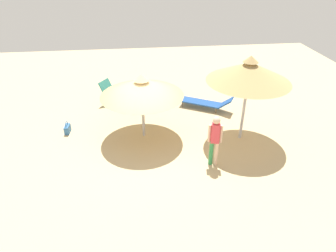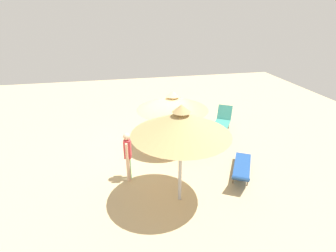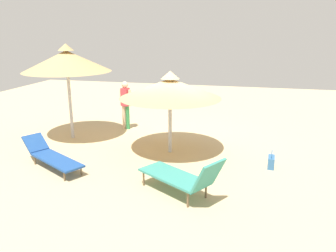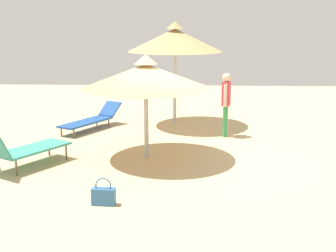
# 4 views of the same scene
# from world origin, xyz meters

# --- Properties ---
(ground) EXTENTS (24.00, 24.00, 0.10)m
(ground) POSITION_xyz_m (0.00, 0.00, -0.05)
(ground) COLOR tan
(parasol_umbrella_back) EXTENTS (2.90, 2.90, 2.40)m
(parasol_umbrella_back) POSITION_xyz_m (0.64, 0.02, 1.91)
(parasol_umbrella_back) COLOR #B2B2B7
(parasol_umbrella_back) RESTS_ON ground
(parasol_umbrella_far_right) EXTENTS (2.80, 2.80, 3.09)m
(parasol_umbrella_far_right) POSITION_xyz_m (0.07, -3.49, 2.55)
(parasol_umbrella_far_right) COLOR #B2B2B7
(parasol_umbrella_far_right) RESTS_ON ground
(lounge_chair_near_left) EXTENTS (1.64, 2.05, 1.04)m
(lounge_chair_near_left) POSITION_xyz_m (3.24, 0.91, 0.46)
(lounge_chair_near_left) COLOR teal
(lounge_chair_near_left) RESTS_ON ground
(lounge_chair_front) EXTENTS (1.59, 2.24, 0.67)m
(lounge_chair_front) POSITION_xyz_m (2.48, -2.76, 0.31)
(lounge_chair_front) COLOR #1E478C
(lounge_chair_front) RESTS_ON ground
(person_standing_center) EXTENTS (0.27, 0.44, 1.74)m
(person_standing_center) POSITION_xyz_m (-1.36, -2.11, 1.00)
(person_standing_center) COLOR #338C4C
(person_standing_center) RESTS_ON ground
(handbag) EXTENTS (0.42, 0.19, 0.49)m
(handbag) POSITION_xyz_m (1.16, 2.87, 0.17)
(handbag) COLOR #336699
(handbag) RESTS_ON ground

